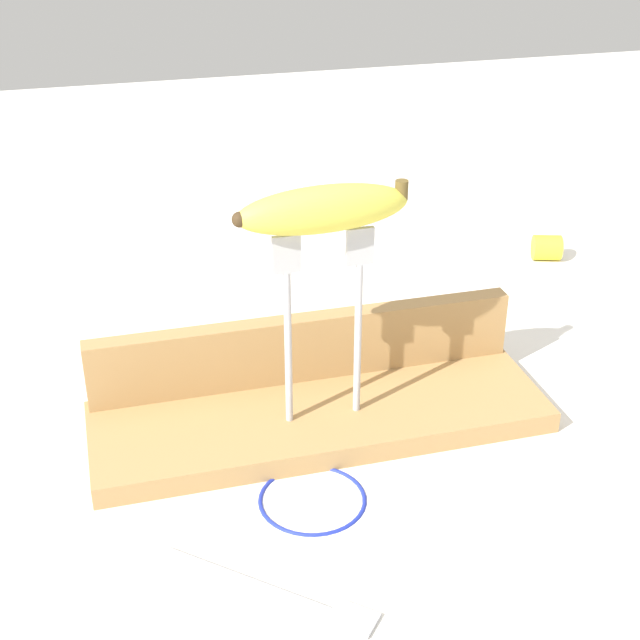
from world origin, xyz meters
name	(u,v)px	position (x,y,z in m)	size (l,w,h in m)	color
ground_plane	(320,426)	(0.00, 0.00, 0.00)	(3.00, 3.00, 0.00)	silver
wooden_board	(320,417)	(0.00, 0.00, 0.01)	(0.46, 0.15, 0.02)	#A87F4C
board_backstop	(304,347)	(0.00, 0.06, 0.06)	(0.45, 0.02, 0.07)	#A87F4C
fork_stand_center	(323,310)	(0.00, -0.01, 0.14)	(0.09, 0.01, 0.20)	#B2B2B7
banana_raised_center	(324,209)	(0.00, -0.01, 0.24)	(0.16, 0.05, 0.04)	#DBD147
fork_fallen_near	(295,595)	(-0.08, -0.22, 0.00)	(0.15, 0.14, 0.01)	#B2B2B7
banana_chunk_near	(547,248)	(0.42, 0.31, 0.02)	(0.05, 0.05, 0.04)	yellow
wire_coil	(312,498)	(-0.04, -0.11, 0.00)	(0.10, 0.10, 0.00)	#1E2DA5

